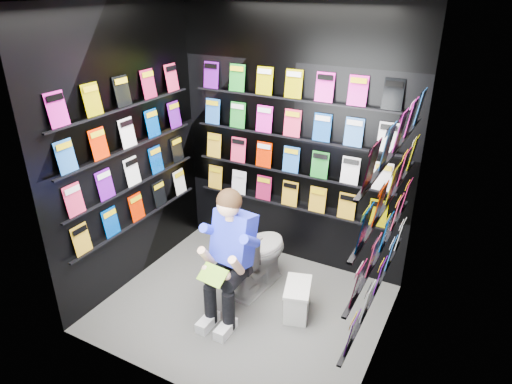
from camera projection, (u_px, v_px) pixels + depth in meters
The scene contains 14 objects.
floor at pixel (244, 307), 4.18m from camera, with size 2.40×2.40×0.00m, color #5B5B58.
ceiling at pixel (239, 0), 3.08m from camera, with size 2.40×2.40×0.00m, color white.
wall_back at pixel (293, 141), 4.43m from camera, with size 2.40×0.04×2.60m, color black.
wall_front at pixel (162, 233), 2.83m from camera, with size 2.40×0.04×2.60m, color black.
wall_left at pixel (127, 152), 4.14m from camera, with size 0.04×2.00×2.60m, color black.
wall_right at pixel (394, 210), 3.11m from camera, with size 0.04×2.00×2.60m, color black.
comics_back at pixel (292, 142), 4.40m from camera, with size 2.10×0.06×1.37m, color #F5305F, non-canonical shape.
comics_left at pixel (130, 152), 4.13m from camera, with size 0.06×1.70×1.37m, color #F5305F, non-canonical shape.
comics_right at pixel (390, 208), 3.12m from camera, with size 0.06×1.70×1.37m, color #F5305F, non-canonical shape.
toilet at pixel (256, 254), 4.32m from camera, with size 0.42×0.75×0.73m, color silver.
longbox at pixel (297, 301), 4.05m from camera, with size 0.20×0.36×0.27m, color white.
longbox_lid at pixel (298, 287), 3.99m from camera, with size 0.22×0.38×0.03m, color white.
reader at pixel (235, 238), 3.86m from camera, with size 0.47×0.69×1.28m, color #2F39DE, non-canonical shape.
held_comic at pixel (213, 275), 3.65m from camera, with size 0.24×0.01×0.16m, color #16972E.
Camera 1 is at (1.68, -2.89, 2.73)m, focal length 32.00 mm.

